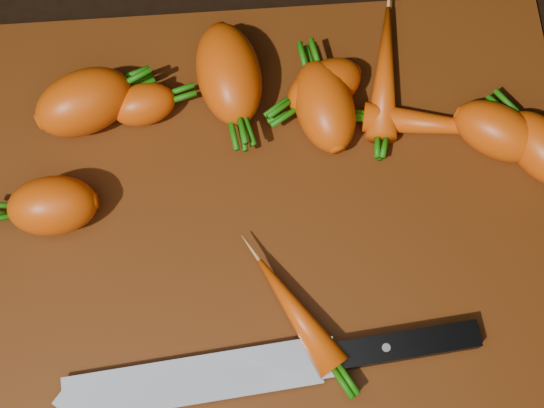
{
  "coord_description": "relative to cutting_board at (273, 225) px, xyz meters",
  "views": [
    {
      "loc": [
        -0.01,
        -0.18,
        0.6
      ],
      "look_at": [
        0.0,
        0.01,
        0.03
      ],
      "focal_mm": 50.0,
      "sensor_mm": 36.0,
      "label": 1
    }
  ],
  "objects": [
    {
      "name": "carrot_1",
      "position": [
        -0.17,
        0.02,
        0.03
      ],
      "size": [
        0.07,
        0.05,
        0.05
      ],
      "primitive_type": "ellipsoid",
      "rotation": [
        0.0,
        0.0,
        3.19
      ],
      "color": "#EF530C",
      "rests_on": "cutting_board"
    },
    {
      "name": "carrot_7",
      "position": [
        0.1,
        0.12,
        0.02
      ],
      "size": [
        0.05,
        0.13,
        0.03
      ],
      "primitive_type": "ellipsoid",
      "rotation": [
        0.0,
        0.0,
        1.4
      ],
      "color": "#EF530C",
      "rests_on": "cutting_board"
    },
    {
      "name": "knife",
      "position": [
        -0.05,
        -0.12,
        0.01
      ],
      "size": [
        0.32,
        0.06,
        0.02
      ],
      "rotation": [
        0.0,
        0.0,
        0.09
      ],
      "color": "gray",
      "rests_on": "cutting_board"
    },
    {
      "name": "carrot_10",
      "position": [
        0.19,
        0.06,
        0.03
      ],
      "size": [
        0.09,
        0.08,
        0.04
      ],
      "primitive_type": "ellipsoid",
      "rotation": [
        0.0,
        0.0,
        5.7
      ],
      "color": "#EF530C",
      "rests_on": "cutting_board"
    },
    {
      "name": "carrot_8",
      "position": [
        0.15,
        0.07,
        0.02
      ],
      "size": [
        0.14,
        0.05,
        0.02
      ],
      "primitive_type": "ellipsoid",
      "rotation": [
        0.0,
        0.0,
        -0.18
      ],
      "color": "#EF530C",
      "rests_on": "cutting_board"
    },
    {
      "name": "carrot_0",
      "position": [
        -0.15,
        0.11,
        0.03
      ],
      "size": [
        0.09,
        0.08,
        0.05
      ],
      "primitive_type": "ellipsoid",
      "rotation": [
        0.0,
        0.0,
        0.39
      ],
      "color": "#EF530C",
      "rests_on": "cutting_board"
    },
    {
      "name": "carrot_3",
      "position": [
        0.05,
        0.09,
        0.03
      ],
      "size": [
        0.06,
        0.09,
        0.05
      ],
      "primitive_type": "ellipsoid",
      "rotation": [
        0.0,
        0.0,
        1.75
      ],
      "color": "#EF530C",
      "rests_on": "cutting_board"
    },
    {
      "name": "carrot_4",
      "position": [
        0.05,
        0.11,
        0.03
      ],
      "size": [
        0.08,
        0.07,
        0.04
      ],
      "primitive_type": "ellipsoid",
      "rotation": [
        0.0,
        0.0,
        3.63
      ],
      "color": "#EF530C",
      "rests_on": "cutting_board"
    },
    {
      "name": "carrot_9",
      "position": [
        0.01,
        -0.08,
        0.02
      ],
      "size": [
        0.07,
        0.1,
        0.03
      ],
      "primitive_type": "ellipsoid",
      "rotation": [
        0.0,
        0.0,
        2.11
      ],
      "color": "#EF530C",
      "rests_on": "cutting_board"
    },
    {
      "name": "cutting_board",
      "position": [
        0.0,
        0.0,
        0.0
      ],
      "size": [
        0.5,
        0.4,
        0.01
      ],
      "primitive_type": "cube",
      "color": "#502409",
      "rests_on": "ground"
    },
    {
      "name": "carrot_2",
      "position": [
        -0.03,
        0.12,
        0.03
      ],
      "size": [
        0.07,
        0.1,
        0.05
      ],
      "primitive_type": "ellipsoid",
      "rotation": [
        0.0,
        0.0,
        -1.43
      ],
      "color": "#EF530C",
      "rests_on": "cutting_board"
    },
    {
      "name": "carrot_5",
      "position": [
        -0.1,
        0.1,
        0.02
      ],
      "size": [
        0.06,
        0.05,
        0.04
      ],
      "primitive_type": "ellipsoid",
      "rotation": [
        0.0,
        0.0,
        0.21
      ],
      "color": "#EF530C",
      "rests_on": "cutting_board"
    },
    {
      "name": "ground",
      "position": [
        0.0,
        0.0,
        -0.01
      ],
      "size": [
        2.0,
        2.0,
        0.01
      ],
      "primitive_type": "cube",
      "color": "black"
    },
    {
      "name": "carrot_6",
      "position": [
        0.22,
        0.04,
        0.03
      ],
      "size": [
        0.08,
        0.09,
        0.04
      ],
      "primitive_type": "ellipsoid",
      "rotation": [
        0.0,
        0.0,
        2.15
      ],
      "color": "#EF530C",
      "rests_on": "cutting_board"
    }
  ]
}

